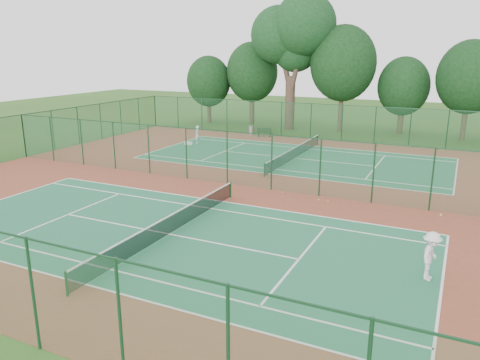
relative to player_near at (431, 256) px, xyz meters
name	(u,v)px	position (x,y,z in m)	size (l,w,h in m)	color
ground	(249,187)	(-11.38, 8.55, -0.97)	(120.00, 120.00, 0.00)	#2C571B
red_pad	(249,186)	(-11.38, 8.55, -0.96)	(40.00, 36.00, 0.01)	brown
court_near	(170,234)	(-11.38, -0.45, -0.95)	(23.77, 10.97, 0.01)	#206744
court_far	(295,158)	(-11.38, 17.55, -0.95)	(23.77, 10.97, 0.01)	#20653D
fence_north	(326,122)	(-11.38, 26.55, 0.79)	(40.00, 0.09, 3.50)	#184927
fence_west	(24,136)	(-31.38, 8.55, 0.79)	(0.09, 36.00, 3.50)	#18492B
fence_divider	(249,160)	(-11.38, 8.55, 0.79)	(40.00, 0.09, 3.50)	#1A4F32
tennis_net_near	(169,224)	(-11.38, -0.45, -0.42)	(0.10, 12.90, 0.97)	#163C1D
tennis_net_far	(295,152)	(-11.38, 17.55, -0.42)	(0.10, 12.90, 0.97)	#13351A
player_near	(431,256)	(0.00, 0.00, 0.00)	(1.22, 0.70, 1.89)	silver
player_far	(197,135)	(-21.67, 19.50, -0.11)	(0.61, 0.40, 1.68)	silver
trash_bin	(251,130)	(-19.14, 26.15, -0.48)	(0.53, 0.53, 0.95)	gray
bench	(264,132)	(-17.47, 25.61, -0.49)	(1.53, 0.72, 0.91)	black
kit_bag	(188,143)	(-22.17, 18.72, -0.82)	(0.71, 0.27, 0.27)	silver
stray_ball_a	(319,200)	(-6.53, 7.68, -0.92)	(0.07, 0.07, 0.07)	#D7ED37
stray_ball_b	(328,201)	(-5.99, 7.73, -0.92)	(0.06, 0.06, 0.06)	gold
stray_ball_c	(282,192)	(-8.96, 8.14, -0.92)	(0.07, 0.07, 0.07)	#A8C82E
big_tree	(293,34)	(-16.74, 31.53, 9.14)	(9.30, 6.80, 14.28)	#3C2A20
evergreen_row	(345,131)	(-10.88, 32.80, -0.97)	(39.00, 5.00, 12.00)	black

